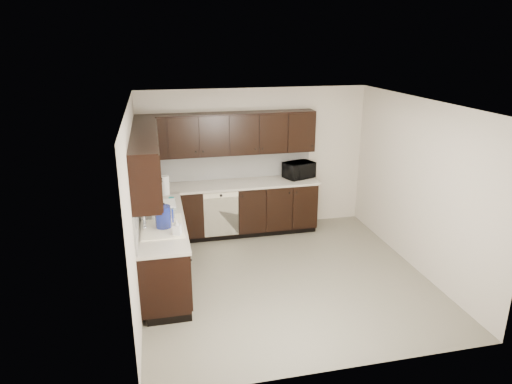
{
  "coord_description": "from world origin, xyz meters",
  "views": [
    {
      "loc": [
        -1.69,
        -5.64,
        3.29
      ],
      "look_at": [
        -0.29,
        0.6,
        1.13
      ],
      "focal_mm": 32.0,
      "sensor_mm": 36.0,
      "label": 1
    }
  ],
  "objects_px": {
    "blue_pitcher": "(163,217)",
    "microwave": "(299,170)",
    "toaster_oven": "(155,183)",
    "sink": "(163,232)",
    "storage_bin": "(158,210)"
  },
  "relations": [
    {
      "from": "sink",
      "to": "storage_bin",
      "type": "bearing_deg",
      "value": 94.53
    },
    {
      "from": "storage_bin",
      "to": "microwave",
      "type": "bearing_deg",
      "value": 28.58
    },
    {
      "from": "sink",
      "to": "blue_pitcher",
      "type": "relative_size",
      "value": 2.69
    },
    {
      "from": "toaster_oven",
      "to": "storage_bin",
      "type": "bearing_deg",
      "value": -84.09
    },
    {
      "from": "microwave",
      "to": "storage_bin",
      "type": "bearing_deg",
      "value": -171.99
    },
    {
      "from": "microwave",
      "to": "blue_pitcher",
      "type": "xyz_separation_m",
      "value": [
        -2.41,
        -1.8,
        0.01
      ]
    },
    {
      "from": "blue_pitcher",
      "to": "microwave",
      "type": "bearing_deg",
      "value": 22.72
    },
    {
      "from": "storage_bin",
      "to": "sink",
      "type": "bearing_deg",
      "value": -85.47
    },
    {
      "from": "toaster_oven",
      "to": "storage_bin",
      "type": "height_order",
      "value": "toaster_oven"
    },
    {
      "from": "toaster_oven",
      "to": "blue_pitcher",
      "type": "relative_size",
      "value": 1.0
    },
    {
      "from": "sink",
      "to": "storage_bin",
      "type": "xyz_separation_m",
      "value": [
        -0.03,
        0.43,
        0.15
      ]
    },
    {
      "from": "microwave",
      "to": "toaster_oven",
      "type": "xyz_separation_m",
      "value": [
        -2.5,
        -0.05,
        -0.04
      ]
    },
    {
      "from": "sink",
      "to": "microwave",
      "type": "bearing_deg",
      "value": 36.09
    },
    {
      "from": "microwave",
      "to": "blue_pitcher",
      "type": "relative_size",
      "value": 1.66
    },
    {
      "from": "sink",
      "to": "toaster_oven",
      "type": "distance_m",
      "value": 1.73
    }
  ]
}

